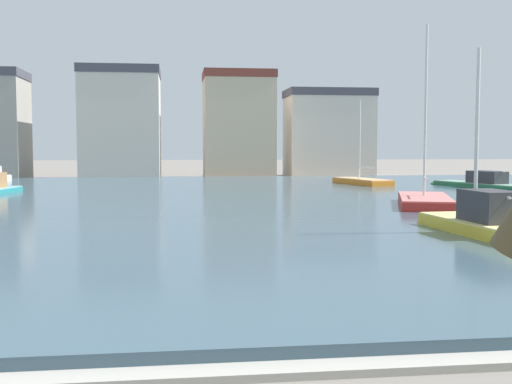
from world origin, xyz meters
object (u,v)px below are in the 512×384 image
Objects in this scene: sailboat_orange at (358,183)px; sailboat_green at (475,185)px; sailboat_yellow at (475,224)px; sailboat_red at (424,202)px.

sailboat_orange is 8.40m from sailboat_green.
sailboat_yellow is (-3.87, -26.44, 0.17)m from sailboat_orange.
sailboat_green is at bearing 54.34° from sailboat_red.
sailboat_orange is 1.05× the size of sailboat_yellow.
sailboat_green is 1.02× the size of sailboat_red.
sailboat_orange reaches higher than sailboat_yellow.
sailboat_yellow is (-2.21, -9.73, 0.15)m from sailboat_red.
sailboat_green is 24.41m from sailboat_yellow.
sailboat_green is at bearing -33.19° from sailboat_orange.
sailboat_yellow is (-10.90, -21.84, 0.08)m from sailboat_green.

